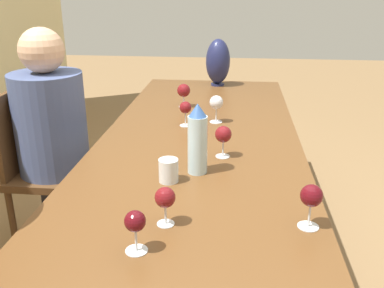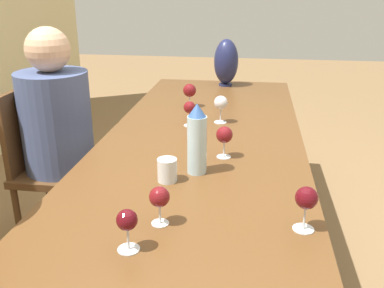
# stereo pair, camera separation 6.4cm
# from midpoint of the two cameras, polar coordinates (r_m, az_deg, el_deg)

# --- Properties ---
(dining_table) EXTENTS (3.15, 0.97, 0.73)m
(dining_table) POSITION_cam_midpoint_polar(r_m,az_deg,el_deg) (1.85, 1.28, -3.83)
(dining_table) COLOR brown
(dining_table) RESTS_ON ground_plane
(water_bottle) EXTENTS (0.08, 0.08, 0.28)m
(water_bottle) POSITION_cam_midpoint_polar(r_m,az_deg,el_deg) (1.67, 1.77, 0.55)
(water_bottle) COLOR #ADCCD6
(water_bottle) RESTS_ON dining_table
(water_tumbler) EXTENTS (0.08, 0.08, 0.09)m
(water_tumbler) POSITION_cam_midpoint_polar(r_m,az_deg,el_deg) (1.63, -2.20, -3.50)
(water_tumbler) COLOR silver
(water_tumbler) RESTS_ON dining_table
(vase) EXTENTS (0.17, 0.17, 0.34)m
(vase) POSITION_cam_midpoint_polar(r_m,az_deg,el_deg) (3.15, 5.16, 10.84)
(vase) COLOR #1E234C
(vase) RESTS_ON dining_table
(wine_glass_0) EXTENTS (0.08, 0.08, 0.14)m
(wine_glass_0) POSITION_cam_midpoint_polar(r_m,az_deg,el_deg) (2.59, 0.39, 7.11)
(wine_glass_0) COLOR silver
(wine_glass_0) RESTS_ON dining_table
(wine_glass_1) EXTENTS (0.06, 0.06, 0.13)m
(wine_glass_1) POSITION_cam_midpoint_polar(r_m,az_deg,el_deg) (1.22, -7.14, -10.25)
(wine_glass_1) COLOR silver
(wine_glass_1) RESTS_ON dining_table
(wine_glass_2) EXTENTS (0.07, 0.07, 0.14)m
(wine_glass_2) POSITION_cam_midpoint_polar(r_m,az_deg,el_deg) (1.83, 5.33, 1.14)
(wine_glass_2) COLOR silver
(wine_glass_2) RESTS_ON dining_table
(wine_glass_4) EXTENTS (0.07, 0.07, 0.15)m
(wine_glass_4) POSITION_cam_midpoint_polar(r_m,az_deg,el_deg) (2.30, 4.66, 5.41)
(wine_glass_4) COLOR silver
(wine_glass_4) RESTS_ON dining_table
(wine_glass_5) EXTENTS (0.06, 0.06, 0.13)m
(wine_glass_5) POSITION_cam_midpoint_polar(r_m,az_deg,el_deg) (2.24, 0.48, 4.78)
(wine_glass_5) COLOR silver
(wine_glass_5) RESTS_ON dining_table
(wine_glass_6) EXTENTS (0.07, 0.07, 0.13)m
(wine_glass_6) POSITION_cam_midpoint_polar(r_m,az_deg,el_deg) (1.33, -2.98, -7.20)
(wine_glass_6) COLOR silver
(wine_glass_6) RESTS_ON dining_table
(wine_glass_7) EXTENTS (0.07, 0.07, 0.14)m
(wine_glass_7) POSITION_cam_midpoint_polar(r_m,az_deg,el_deg) (1.35, 16.35, -7.09)
(wine_glass_7) COLOR silver
(wine_glass_7) RESTS_ON dining_table
(chair_far) EXTENTS (0.44, 0.44, 0.91)m
(chair_far) POSITION_cam_midpoint_polar(r_m,az_deg,el_deg) (2.50, -17.78, -2.35)
(chair_far) COLOR brown
(chair_far) RESTS_ON ground_plane
(person_far) EXTENTS (0.37, 0.37, 1.24)m
(person_far) POSITION_cam_midpoint_polar(r_m,az_deg,el_deg) (2.41, -16.38, 1.01)
(person_far) COLOR #2D2D38
(person_far) RESTS_ON ground_plane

